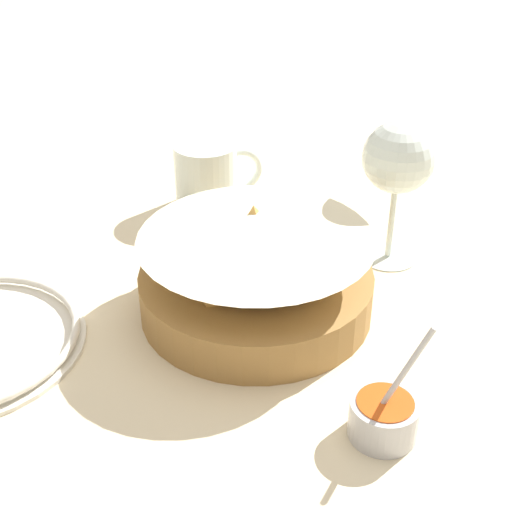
{
  "coord_description": "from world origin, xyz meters",
  "views": [
    {
      "loc": [
        -0.18,
        -0.59,
        0.44
      ],
      "look_at": [
        -0.01,
        -0.01,
        0.07
      ],
      "focal_mm": 50.0,
      "sensor_mm": 36.0,
      "label": 1
    }
  ],
  "objects_px": {
    "sauce_cup": "(384,416)",
    "wine_glass": "(398,162)",
    "food_basket": "(255,277)",
    "beer_mug": "(208,178)"
  },
  "relations": [
    {
      "from": "beer_mug",
      "to": "wine_glass",
      "type": "bearing_deg",
      "value": -48.02
    },
    {
      "from": "sauce_cup",
      "to": "wine_glass",
      "type": "relative_size",
      "value": 0.63
    },
    {
      "from": "wine_glass",
      "to": "beer_mug",
      "type": "bearing_deg",
      "value": 131.98
    },
    {
      "from": "food_basket",
      "to": "wine_glass",
      "type": "distance_m",
      "value": 0.2
    },
    {
      "from": "wine_glass",
      "to": "beer_mug",
      "type": "relative_size",
      "value": 1.43
    },
    {
      "from": "food_basket",
      "to": "sauce_cup",
      "type": "xyz_separation_m",
      "value": [
        0.05,
        -0.2,
        -0.02
      ]
    },
    {
      "from": "sauce_cup",
      "to": "beer_mug",
      "type": "distance_m",
      "value": 0.45
    },
    {
      "from": "wine_glass",
      "to": "food_basket",
      "type": "bearing_deg",
      "value": -163.12
    },
    {
      "from": "wine_glass",
      "to": "beer_mug",
      "type": "distance_m",
      "value": 0.27
    },
    {
      "from": "sauce_cup",
      "to": "beer_mug",
      "type": "relative_size",
      "value": 0.89
    }
  ]
}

